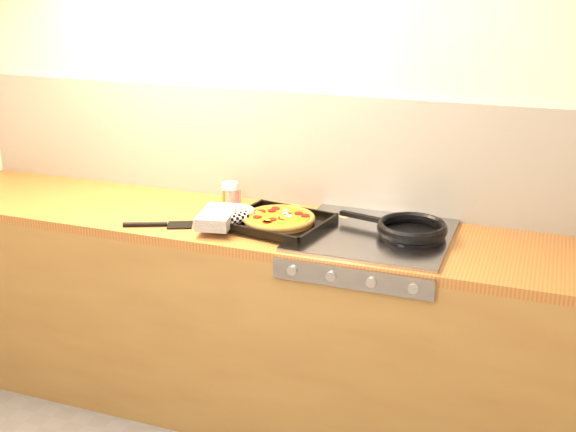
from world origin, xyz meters
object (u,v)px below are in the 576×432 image
at_px(tomato_can, 233,200).
at_px(juice_glass, 230,195).
at_px(pizza_on_tray, 263,218).
at_px(frying_pan, 410,229).

relative_size(tomato_can, juice_glass, 0.84).
distance_m(pizza_on_tray, tomato_can, 0.26).
distance_m(frying_pan, tomato_can, 0.79).
xyz_separation_m(pizza_on_tray, frying_pan, (0.59, 0.09, -0.00)).
bearing_deg(juice_glass, tomato_can, -44.53).
bearing_deg(pizza_on_tray, juice_glass, 140.98).
bearing_deg(pizza_on_tray, frying_pan, 8.52).
height_order(frying_pan, tomato_can, tomato_can).
height_order(pizza_on_tray, tomato_can, tomato_can).
bearing_deg(frying_pan, juice_glass, 173.12).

